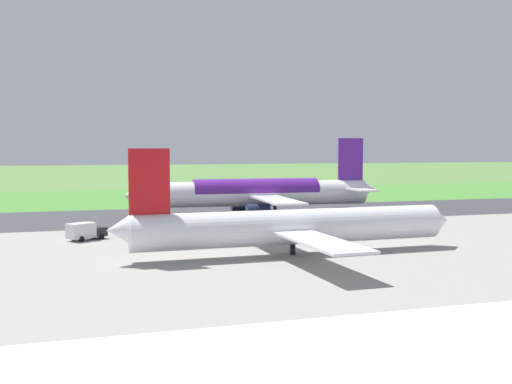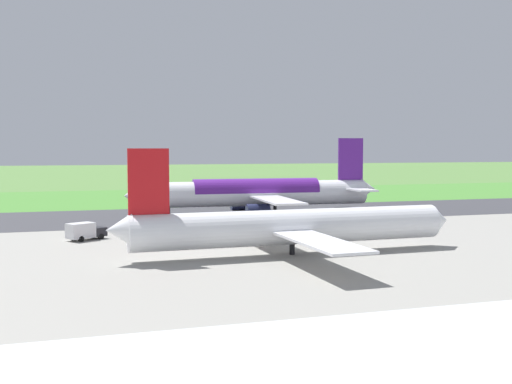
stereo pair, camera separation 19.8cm
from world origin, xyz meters
The scene contains 10 objects.
ground_plane centered at (0.00, 0.00, 0.00)m, with size 800.00×800.00×0.00m, color #547F3D.
runway_asphalt centered at (0.00, 0.00, 0.03)m, with size 600.00×33.16×0.06m, color #38383D.
apron_concrete centered at (0.00, 55.17, 0.03)m, with size 440.00×110.00×0.05m, color gray.
grass_verge_foreground centered at (0.00, -41.73, 0.02)m, with size 600.00×80.00×0.04m, color #478534.
airliner_main centered at (0.59, 0.02, 4.35)m, with size 54.13×44.27×15.88m.
airliner_parked_mid centered at (11.68, 49.16, 3.71)m, with size 46.40×37.88×13.57m.
service_truck_baggage centered at (36.30, 28.52, 1.40)m, with size 6.13×4.93×2.65m.
service_truck_fuel centered at (16.48, 31.39, 1.40)m, with size 5.86×2.44×2.65m.
no_stopping_sign centered at (-4.43, -41.95, 1.58)m, with size 0.60×0.10×2.66m.
traffic_cone_orange centered at (2.52, -39.26, 0.28)m, with size 0.40×0.40×0.55m, color orange.
Camera 1 is at (38.85, 121.25, 13.53)m, focal length 42.81 mm.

